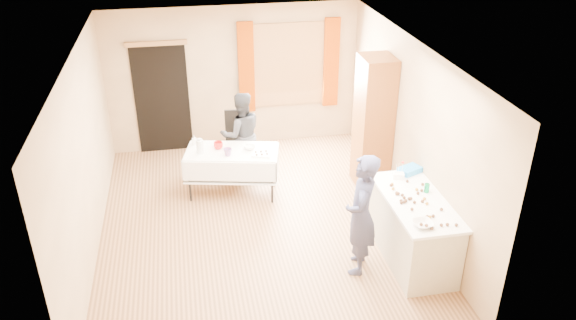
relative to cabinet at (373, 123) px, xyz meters
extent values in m
cube|color=#9E7047|center=(-1.99, -0.83, -1.09)|extent=(4.50, 5.50, 0.02)
cube|color=white|center=(-1.99, -0.83, 1.53)|extent=(4.50, 5.50, 0.02)
cube|color=tan|center=(-1.99, 1.93, 0.22)|extent=(4.50, 0.02, 2.60)
cube|color=tan|center=(-1.99, -3.59, 0.22)|extent=(4.50, 0.02, 2.60)
cube|color=tan|center=(-4.25, -0.83, 0.22)|extent=(0.02, 5.50, 2.60)
cube|color=tan|center=(0.27, -0.83, 0.22)|extent=(0.02, 5.50, 2.60)
cube|color=olive|center=(-0.99, 1.89, 0.42)|extent=(1.32, 0.06, 1.52)
cube|color=white|center=(-0.99, 1.88, 0.42)|extent=(1.20, 0.02, 1.40)
cube|color=#973600|center=(-1.77, 1.84, 0.42)|extent=(0.28, 0.06, 1.65)
cube|color=#973600|center=(-0.21, 1.84, 0.42)|extent=(0.28, 0.06, 1.65)
cube|color=black|center=(-3.29, 1.90, -0.08)|extent=(0.95, 0.04, 2.00)
cube|color=olive|center=(-3.29, 1.87, 0.94)|extent=(1.05, 0.06, 0.08)
cube|color=brown|center=(0.00, 0.00, 0.00)|extent=(0.50, 0.60, 2.16)
cube|color=#BCB69E|center=(-0.10, -2.05, -0.65)|extent=(0.69, 1.52, 0.86)
cube|color=white|center=(-0.10, -2.05, -0.19)|extent=(0.75, 1.58, 0.04)
cube|color=white|center=(-2.25, 0.12, -0.35)|extent=(1.52, 1.00, 0.04)
cube|color=black|center=(-2.06, 0.95, -0.63)|extent=(0.45, 0.45, 0.06)
cube|color=black|center=(-2.05, 1.14, -0.37)|extent=(0.42, 0.08, 0.59)
imported|color=#262849|center=(-0.86, -2.12, -0.26)|extent=(0.86, 0.79, 1.64)
imported|color=black|center=(-2.02, 0.72, -0.35)|extent=(0.83, 0.70, 1.46)
cylinder|color=#06793E|center=(0.09, -1.90, -0.11)|extent=(0.08, 0.08, 0.12)
imported|color=white|center=(-0.27, -2.62, -0.14)|extent=(0.26, 0.26, 0.06)
cube|color=white|center=(-0.14, -1.48, -0.13)|extent=(0.17, 0.13, 0.08)
cube|color=#238EE8|center=(0.08, -1.35, -0.13)|extent=(0.35, 0.30, 0.08)
cylinder|color=silver|center=(-2.73, 0.12, -0.22)|extent=(0.15, 0.15, 0.22)
imported|color=red|center=(-2.44, 0.22, -0.27)|extent=(0.21, 0.21, 0.11)
imported|color=red|center=(-2.32, -0.04, -0.27)|extent=(0.16, 0.16, 0.12)
imported|color=white|center=(-1.96, 0.12, -0.30)|extent=(0.19, 0.19, 0.05)
cube|color=white|center=(-1.81, -0.12, -0.32)|extent=(0.33, 0.28, 0.02)
imported|color=white|center=(-2.80, 0.45, -0.25)|extent=(0.08, 0.08, 0.15)
sphere|color=#3F2314|center=(-0.01, -2.08, -0.15)|extent=(0.04, 0.04, 0.04)
sphere|color=#3A2112|center=(-0.20, -2.04, -0.15)|extent=(0.04, 0.04, 0.04)
sphere|color=#3A2112|center=(-0.26, -2.00, -0.15)|extent=(0.04, 0.04, 0.04)
sphere|color=#3A2112|center=(-0.33, -2.11, -0.15)|extent=(0.04, 0.04, 0.04)
sphere|color=#3A2112|center=(-0.06, -1.61, -0.15)|extent=(0.04, 0.04, 0.04)
sphere|color=#3A2112|center=(-0.28, -2.61, -0.15)|extent=(0.04, 0.04, 0.04)
sphere|color=#3F2314|center=(-0.31, -1.76, -0.15)|extent=(0.04, 0.04, 0.04)
sphere|color=#3A2112|center=(0.03, -1.87, -0.15)|extent=(0.04, 0.04, 0.04)
sphere|color=#3A2112|center=(-0.26, -2.28, -0.15)|extent=(0.04, 0.04, 0.04)
sphere|color=#3A2112|center=(-0.29, -1.90, -0.15)|extent=(0.04, 0.04, 0.04)
sphere|color=#3A2112|center=(-0.31, -1.67, -0.15)|extent=(0.04, 0.04, 0.04)
sphere|color=#3A2112|center=(-0.04, -1.94, -0.15)|extent=(0.04, 0.04, 0.04)
sphere|color=#3F2314|center=(-0.02, -1.84, -0.15)|extent=(0.04, 0.04, 0.04)
sphere|color=#3A2112|center=(-0.19, -2.71, -0.15)|extent=(0.04, 0.04, 0.04)
sphere|color=#3A2112|center=(-0.32, -1.90, -0.15)|extent=(0.04, 0.04, 0.04)
sphere|color=#3A2112|center=(-0.23, -2.65, -0.15)|extent=(0.04, 0.04, 0.04)
sphere|color=#3A2112|center=(-0.29, -2.10, -0.15)|extent=(0.04, 0.04, 0.04)
sphere|color=#3A2112|center=(-0.07, -2.47, -0.15)|extent=(0.04, 0.04, 0.04)
sphere|color=#3F2314|center=(-0.03, -2.19, -0.15)|extent=(0.04, 0.04, 0.04)
sphere|color=#3A2112|center=(-0.06, -2.13, -0.15)|extent=(0.04, 0.04, 0.04)
sphere|color=#3A2112|center=(0.11, -1.73, -0.15)|extent=(0.04, 0.04, 0.04)
sphere|color=#3A2112|center=(-0.25, -1.94, -0.15)|extent=(0.04, 0.04, 0.04)
sphere|color=#3A2112|center=(-0.31, -1.87, -0.15)|extent=(0.04, 0.04, 0.04)
sphere|color=#3A2112|center=(-0.32, -2.07, -0.15)|extent=(0.04, 0.04, 0.04)
sphere|color=#3F2314|center=(-0.12, -2.48, -0.15)|extent=(0.04, 0.04, 0.04)
sphere|color=#3A2112|center=(-0.17, -2.13, -0.15)|extent=(0.04, 0.04, 0.04)
sphere|color=#3A2112|center=(0.12, -2.70, -0.15)|extent=(0.04, 0.04, 0.04)
sphere|color=#3A2112|center=(-0.06, -2.67, -0.15)|extent=(0.04, 0.04, 0.04)
sphere|color=#3A2112|center=(-0.26, -2.07, -0.15)|extent=(0.04, 0.04, 0.04)
sphere|color=#3A2112|center=(-0.18, -2.04, -0.15)|extent=(0.04, 0.04, 0.04)
sphere|color=#3F2314|center=(-0.28, -1.65, -0.15)|extent=(0.04, 0.04, 0.04)
sphere|color=#3A2112|center=(-0.15, -2.47, -0.15)|extent=(0.04, 0.04, 0.04)
sphere|color=#3A2112|center=(0.09, -2.35, -0.15)|extent=(0.04, 0.04, 0.04)
sphere|color=#3A2112|center=(0.02, -2.67, -0.15)|extent=(0.04, 0.04, 0.04)
camera|label=1|loc=(-2.88, -7.71, 3.58)|focal=35.00mm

